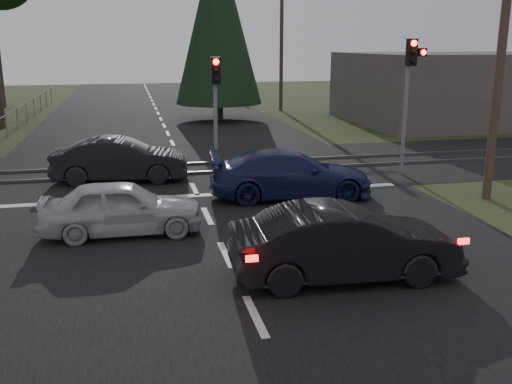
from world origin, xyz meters
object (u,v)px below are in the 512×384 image
object	(u,v)px
utility_pole_far	(222,42)
dark_hatchback	(344,243)
utility_pole_near	(503,37)
traffic_signal_right	(410,80)
dark_car_far	(120,160)
silver_car	(122,208)
blue_sedan	(291,174)
utility_pole_mid	(281,41)
traffic_signal_center	(216,96)

from	to	relation	value
utility_pole_far	dark_hatchback	bearing A→B (deg)	-96.82
utility_pole_far	dark_hatchback	xyz separation A→B (m)	(-6.43, -53.78, -3.99)
utility_pole_near	traffic_signal_right	bearing A→B (deg)	105.34
dark_hatchback	dark_car_far	distance (m)	10.41
dark_hatchback	silver_car	bearing A→B (deg)	51.51
utility_pole_far	silver_car	xyz separation A→B (m)	(-10.72, -50.00, -4.06)
blue_sedan	dark_hatchback	bearing A→B (deg)	179.25
utility_pole_mid	traffic_signal_center	bearing A→B (deg)	-111.21
blue_sedan	traffic_signal_center	bearing A→B (deg)	33.76
dark_car_far	utility_pole_near	bearing A→B (deg)	-107.86
utility_pole_near	utility_pole_far	bearing A→B (deg)	90.00
dark_hatchback	dark_car_far	bearing A→B (deg)	27.68
utility_pole_near	utility_pole_mid	distance (m)	24.00
traffic_signal_right	utility_pole_mid	bearing A→B (deg)	87.34
utility_pole_mid	blue_sedan	distance (m)	23.64
utility_pole_mid	utility_pole_far	bearing A→B (deg)	90.00
traffic_signal_right	traffic_signal_center	distance (m)	6.68
dark_hatchback	utility_pole_near	bearing A→B (deg)	-50.45
utility_pole_near	blue_sedan	bearing A→B (deg)	166.06
dark_car_far	dark_hatchback	bearing A→B (deg)	-149.69
silver_car	dark_car_far	size ratio (longest dim) A/B	0.88
traffic_signal_right	silver_car	size ratio (longest dim) A/B	1.20
utility_pole_near	utility_pole_far	xyz separation A→B (m)	(0.00, 49.00, 0.00)
traffic_signal_center	utility_pole_far	bearing A→B (deg)	80.40
utility_pole_near	utility_pole_mid	size ratio (longest dim) A/B	1.00
blue_sedan	dark_car_far	distance (m)	5.99
utility_pole_near	dark_car_far	distance (m)	12.41
silver_car	blue_sedan	bearing A→B (deg)	-62.78
utility_pole_far	blue_sedan	world-z (taller)	utility_pole_far
traffic_signal_right	silver_car	bearing A→B (deg)	-155.38
traffic_signal_center	utility_pole_mid	world-z (taller)	utility_pole_mid
utility_pole_far	dark_hatchback	size ratio (longest dim) A/B	2.01
traffic_signal_right	utility_pole_far	xyz separation A→B (m)	(0.95, 45.53, 1.41)
utility_pole_far	dark_car_far	bearing A→B (deg)	-103.68
dark_hatchback	blue_sedan	size ratio (longest dim) A/B	0.91
utility_pole_near	traffic_signal_center	bearing A→B (deg)	148.05
traffic_signal_center	utility_pole_near	xyz separation A→B (m)	(7.50, -4.68, 1.92)
utility_pole_mid	utility_pole_far	world-z (taller)	same
utility_pole_far	silver_car	world-z (taller)	utility_pole_far
traffic_signal_right	utility_pole_mid	size ratio (longest dim) A/B	0.52
utility_pole_near	silver_car	distance (m)	11.50
blue_sedan	dark_car_far	bearing A→B (deg)	62.70
traffic_signal_center	utility_pole_mid	xyz separation A→B (m)	(7.50, 19.32, 1.92)
traffic_signal_right	utility_pole_mid	distance (m)	20.60
utility_pole_far	dark_hatchback	world-z (taller)	utility_pole_far
utility_pole_near	dark_hatchback	bearing A→B (deg)	-143.36
traffic_signal_right	blue_sedan	size ratio (longest dim) A/B	0.96
traffic_signal_right	blue_sedan	distance (m)	5.83
dark_hatchback	utility_pole_far	bearing A→B (deg)	-3.90
traffic_signal_right	dark_car_far	bearing A→B (deg)	173.07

